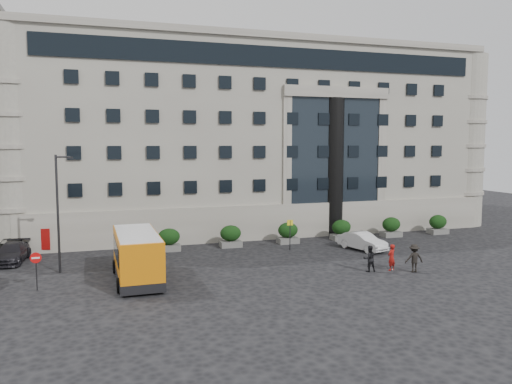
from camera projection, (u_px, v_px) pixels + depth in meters
ground at (242, 270)px, 34.56m from camera, size 120.00×120.00×0.00m
civic_building at (240, 141)px, 56.37m from camera, size 44.00×24.00×18.00m
entrance_column at (334, 167)px, 47.29m from camera, size 1.80×1.80×13.00m
hedge_a at (169, 240)px, 40.68m from camera, size 1.80×1.26×1.84m
hedge_b at (231, 236)px, 42.23m from camera, size 1.80×1.26×1.84m
hedge_c at (288, 233)px, 43.78m from camera, size 1.80×1.26×1.84m
hedge_d at (341, 230)px, 45.33m from camera, size 1.80×1.26×1.84m
hedge_e at (391, 227)px, 46.88m from camera, size 1.80×1.26×1.84m
hedge_f at (438, 224)px, 48.43m from camera, size 1.80×1.26×1.84m
street_lamp at (59, 209)px, 33.42m from camera, size 1.16×0.18×8.00m
bus_stop_sign at (290, 230)px, 40.78m from camera, size 0.50×0.08×2.52m
no_entry_sign at (36, 264)px, 29.53m from camera, size 0.64×0.16×2.32m
minibus at (137, 254)px, 31.76m from camera, size 2.94×7.51×3.11m
red_truck at (44, 230)px, 42.22m from camera, size 3.05×5.48×2.80m
parked_car_c at (12, 253)px, 36.78m from camera, size 2.38×4.98×1.40m
parked_car_d at (13, 246)px, 39.16m from camera, size 2.43×5.07×1.39m
white_taxi at (362, 241)px, 41.04m from camera, size 2.83×4.68×1.46m
pedestrian_a at (391, 257)px, 34.38m from camera, size 0.79×0.67×1.82m
pedestrian_b at (369, 259)px, 34.05m from camera, size 0.96×0.80×1.81m
pedestrian_c at (414, 258)px, 33.89m from camera, size 1.36×0.93×1.94m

